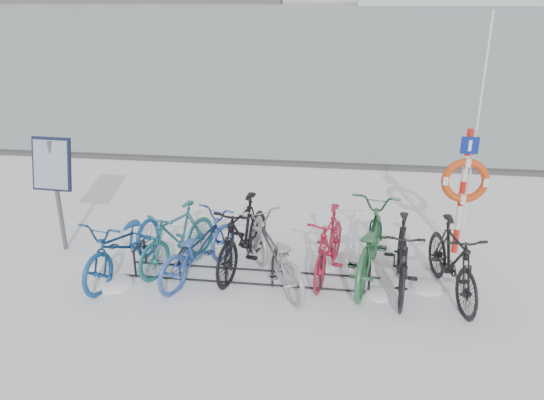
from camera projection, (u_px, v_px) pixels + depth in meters
The scene contains 16 objects.
ground at pixel (251, 278), 8.30m from camera, with size 900.00×900.00×0.00m, color white.
ice_sheet at pixel (343, 10), 151.50m from camera, with size 400.00×298.00×0.02m, color #9EACB2.
quay_edge at pixel (290, 164), 13.73m from camera, with size 400.00×0.25×0.10m, color #3F3F42.
bike_rack at pixel (251, 267), 8.23m from camera, with size 4.00×0.48×0.46m.
info_board at pixel (53, 171), 8.69m from camera, with size 0.68×0.28×1.99m.
lifebuoy_station at pixel (465, 181), 8.59m from camera, with size 0.76×0.22×3.93m.
bike_0 at pixel (124, 242), 8.26m from camera, with size 0.71×2.03×1.07m, color navy.
bike_1 at pixel (178, 236), 8.49m from camera, with size 0.50×1.76×1.06m, color #1C5E64.
bike_2 at pixel (198, 246), 8.21m from camera, with size 0.67×1.92×1.01m, color #2F51A4.
bike_3 at pixel (243, 233), 8.40m from camera, with size 0.56×2.00×1.20m, color black.
bike_4 at pixel (274, 252), 7.97m from camera, with size 0.70×2.01×1.05m, color #93959A.
bike_5 at pixel (329, 242), 8.22m from camera, with size 0.51×1.82×1.09m, color maroon.
bike_6 at pixel (369, 241), 8.17m from camera, with size 0.77×2.22×1.17m, color #2B633D.
bike_7 at pixel (402, 254), 7.80m from camera, with size 0.53×1.88×1.13m, color black.
bike_8 at pixel (453, 258), 7.66m from camera, with size 0.54×1.92×1.15m, color black.
snow_drifts at pixel (252, 280), 8.22m from camera, with size 5.61×1.52×0.20m.
Camera 1 is at (1.29, -7.19, 4.14)m, focal length 35.00 mm.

